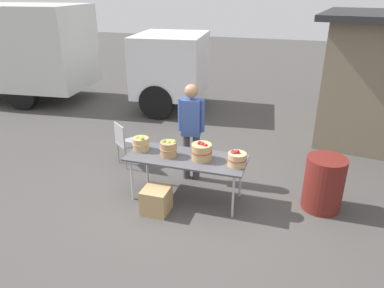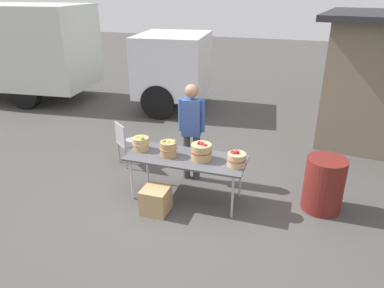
{
  "view_description": "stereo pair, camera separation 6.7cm",
  "coord_description": "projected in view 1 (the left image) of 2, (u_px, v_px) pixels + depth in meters",
  "views": [
    {
      "loc": [
        1.62,
        -4.89,
        3.25
      ],
      "look_at": [
        0.0,
        0.3,
        0.85
      ],
      "focal_mm": 33.86,
      "sensor_mm": 36.0,
      "label": 1
    },
    {
      "loc": [
        1.69,
        -4.87,
        3.25
      ],
      "look_at": [
        0.0,
        0.3,
        0.85
      ],
      "focal_mm": 33.86,
      "sensor_mm": 36.0,
      "label": 2
    }
  ],
  "objects": [
    {
      "name": "trash_barrel",
      "position": [
        324.0,
        184.0,
        5.59
      ],
      "size": [
        0.6,
        0.6,
        0.86
      ],
      "primitive_type": "cylinder",
      "color": "maroon",
      "rests_on": "ground"
    },
    {
      "name": "apple_basket_red_0",
      "position": [
        202.0,
        151.0,
        5.59
      ],
      "size": [
        0.33,
        0.33,
        0.3
      ],
      "color": "tan",
      "rests_on": "market_table"
    },
    {
      "name": "folding_chair",
      "position": [
        125.0,
        141.0,
        6.93
      ],
      "size": [
        0.56,
        0.56,
        0.86
      ],
      "rotation": [
        0.0,
        0.0,
        2.48
      ],
      "color": "#99999E",
      "rests_on": "ground"
    },
    {
      "name": "ground_plane",
      "position": [
        187.0,
        198.0,
        6.02
      ],
      "size": [
        40.0,
        40.0,
        0.0
      ],
      "primitive_type": "plane",
      "color": "#474442"
    },
    {
      "name": "apple_basket_green_0",
      "position": [
        141.0,
        143.0,
        5.92
      ],
      "size": [
        0.28,
        0.28,
        0.27
      ],
      "color": "tan",
      "rests_on": "market_table"
    },
    {
      "name": "apple_basket_red_1",
      "position": [
        237.0,
        159.0,
        5.41
      ],
      "size": [
        0.3,
        0.3,
        0.25
      ],
      "color": "tan",
      "rests_on": "market_table"
    },
    {
      "name": "vendor_adult",
      "position": [
        191.0,
        125.0,
        6.23
      ],
      "size": [
        0.46,
        0.27,
        1.75
      ],
      "rotation": [
        0.0,
        0.0,
        3.27
      ],
      "color": "#3F3F3F",
      "rests_on": "ground"
    },
    {
      "name": "box_truck",
      "position": [
        51.0,
        51.0,
        10.5
      ],
      "size": [
        7.88,
        2.92,
        2.75
      ],
      "rotation": [
        0.0,
        0.0,
        0.1
      ],
      "color": "silver",
      "rests_on": "ground"
    },
    {
      "name": "produce_crate",
      "position": [
        156.0,
        200.0,
        5.58
      ],
      "size": [
        0.4,
        0.4,
        0.4
      ],
      "primitive_type": "cube",
      "color": "tan",
      "rests_on": "ground"
    },
    {
      "name": "market_table",
      "position": [
        186.0,
        160.0,
        5.74
      ],
      "size": [
        1.9,
        0.76,
        0.75
      ],
      "color": "#4C4C51",
      "rests_on": "ground"
    },
    {
      "name": "apple_basket_green_1",
      "position": [
        169.0,
        148.0,
        5.71
      ],
      "size": [
        0.28,
        0.28,
        0.28
      ],
      "color": "#A87F51",
      "rests_on": "market_table"
    }
  ]
}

